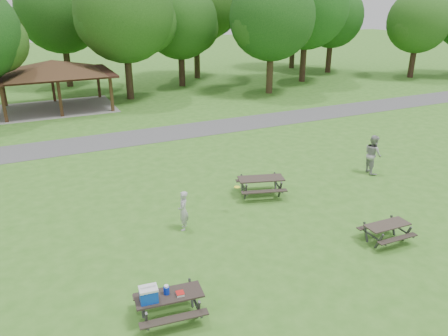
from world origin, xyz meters
The scene contains 18 objects.
ground centered at (0.00, 0.00, 0.00)m, with size 160.00×160.00×0.00m, color #387321.
asphalt_path centered at (0.00, 14.00, 0.01)m, with size 120.00×3.20×0.02m, color #4D4D50.
pavilion centered at (-4.00, 24.00, 3.06)m, with size 8.60×7.01×3.76m.
tree_row_e centered at (2.10, 25.03, 6.78)m, with size 8.40×8.00×11.02m.
tree_row_f centered at (8.09, 28.53, 5.84)m, with size 7.35×7.00×9.55m.
tree_row_g centered at (14.09, 22.03, 6.33)m, with size 7.77×7.40×10.25m.
tree_row_h centered at (20.10, 25.53, 7.03)m, with size 8.61×8.20×11.37m.
tree_row_i centered at (26.08, 29.03, 5.91)m, with size 7.14×6.80×9.52m.
tree_row_j centered at (32.08, 22.53, 5.56)m, with size 6.72×6.40×8.96m.
tree_deep_b centered at (-1.90, 33.03, 6.89)m, with size 8.40×8.00×11.13m.
tree_deep_c centered at (11.10, 32.03, 7.44)m, with size 8.82×8.40×11.90m.
tree_deep_d centered at (24.10, 33.53, 7.03)m, with size 8.40×8.00×11.27m.
picnic_table_near centered at (-3.92, -2.57, 0.73)m, with size 1.99×1.67×1.28m.
picnic_table_middle centered at (2.47, 3.29, 0.64)m, with size 2.37×2.10×0.87m.
picnic_table_far centered at (4.63, -2.04, 0.53)m, with size 1.69×1.38×0.72m.
frisbee_in_flight centered at (0.74, 2.21, 1.17)m, with size 0.26×0.26×0.02m.
frisbee_thrower centered at (-1.68, 1.90, 0.78)m, with size 0.57×0.37×1.56m, color #AFAFB2.
frisbee_catcher centered at (8.80, 3.26, 0.98)m, with size 0.95×0.74×1.96m, color #99999C.
Camera 1 is at (-6.52, -11.98, 8.32)m, focal length 35.00 mm.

